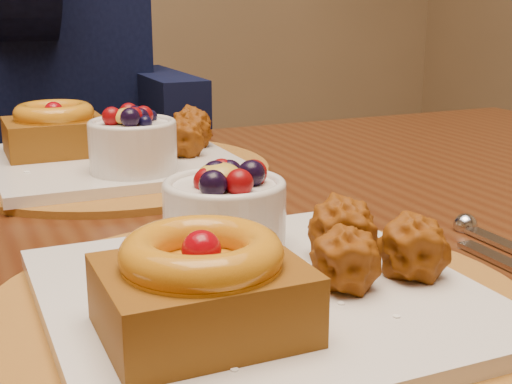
% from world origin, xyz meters
% --- Properties ---
extents(dining_table, '(1.60, 0.90, 0.76)m').
position_xyz_m(dining_table, '(0.03, 0.02, 0.68)').
color(dining_table, '#3E1A0B').
rests_on(dining_table, ground).
extents(place_setting_near, '(0.38, 0.38, 0.09)m').
position_xyz_m(place_setting_near, '(0.03, -0.20, 0.78)').
color(place_setting_near, brown).
rests_on(place_setting_near, dining_table).
extents(place_setting_far, '(0.38, 0.38, 0.09)m').
position_xyz_m(place_setting_far, '(0.03, 0.23, 0.78)').
color(place_setting_far, brown).
rests_on(place_setting_far, dining_table).
extents(chair_far, '(0.53, 0.53, 1.00)m').
position_xyz_m(chair_far, '(-0.05, 0.87, 0.55)').
color(chair_far, black).
rests_on(chair_far, ground).
extents(diner, '(0.53, 0.51, 0.86)m').
position_xyz_m(diner, '(-0.01, 0.74, 0.92)').
color(diner, black).
rests_on(diner, ground).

